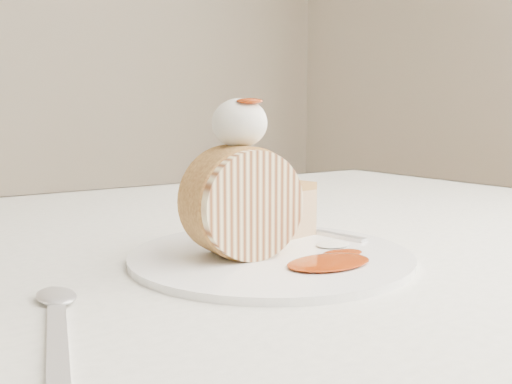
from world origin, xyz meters
TOP-DOWN VIEW (x-y plane):
  - table at (0.00, 0.20)m, footprint 1.40×0.90m
  - plate at (0.03, 0.07)m, footprint 0.31×0.31m
  - roulade_slice at (0.00, 0.08)m, footprint 0.10×0.06m
  - cake_chunk at (0.08, 0.13)m, footprint 0.07×0.06m
  - whipped_cream at (0.01, 0.09)m, footprint 0.05×0.05m
  - caramel_drizzle at (0.01, 0.08)m, footprint 0.03×0.02m
  - caramel_pool at (0.04, 0.01)m, footprint 0.09×0.07m
  - fork at (0.12, 0.11)m, footprint 0.05×0.16m
  - spoon at (-0.19, -0.02)m, footprint 0.06×0.16m

SIDE VIEW (x-z plane):
  - table at x=0.00m, z-range 0.29..1.04m
  - spoon at x=-0.19m, z-range 0.75..0.75m
  - plate at x=0.03m, z-range 0.75..0.76m
  - fork at x=0.12m, z-range 0.76..0.76m
  - caramel_pool at x=0.04m, z-range 0.76..0.76m
  - cake_chunk at x=0.08m, z-range 0.76..0.81m
  - roulade_slice at x=0.00m, z-range 0.76..0.86m
  - whipped_cream at x=0.01m, z-range 0.86..0.90m
  - caramel_drizzle at x=0.01m, z-range 0.90..0.91m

